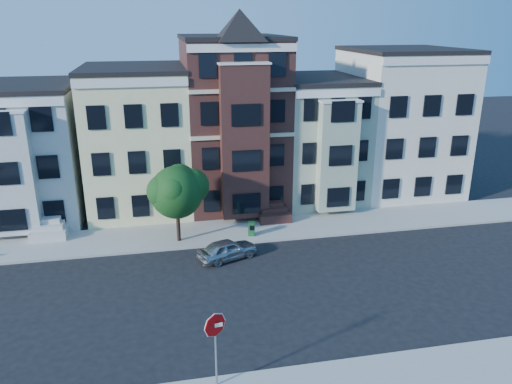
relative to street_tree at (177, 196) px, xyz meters
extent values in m
plane|color=black|center=(4.69, -7.10, -3.14)|extent=(120.00, 120.00, 0.00)
cube|color=#9E9B93|center=(4.69, 0.90, -3.06)|extent=(60.00, 4.00, 0.15)
cube|color=beige|center=(-10.31, 7.40, 1.36)|extent=(8.00, 9.00, 9.00)
cube|color=beige|center=(-2.31, 7.40, 1.86)|extent=(7.00, 9.00, 10.00)
cube|color=#3D1F1A|center=(4.69, 7.40, 2.86)|extent=(7.00, 9.00, 12.00)
cube|color=#9BA98F|center=(11.19, 7.40, 1.36)|extent=(6.00, 9.00, 9.00)
cube|color=silver|center=(18.19, 7.40, 2.36)|extent=(8.00, 9.00, 11.00)
imported|color=#ADB2B6|center=(2.67, -2.86, -2.53)|extent=(3.82, 2.58, 1.21)
cube|color=#1C582A|center=(4.63, -0.15, -2.53)|extent=(0.49, 0.46, 0.91)
camera|label=1|loc=(-0.95, -29.13, 10.15)|focal=35.00mm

